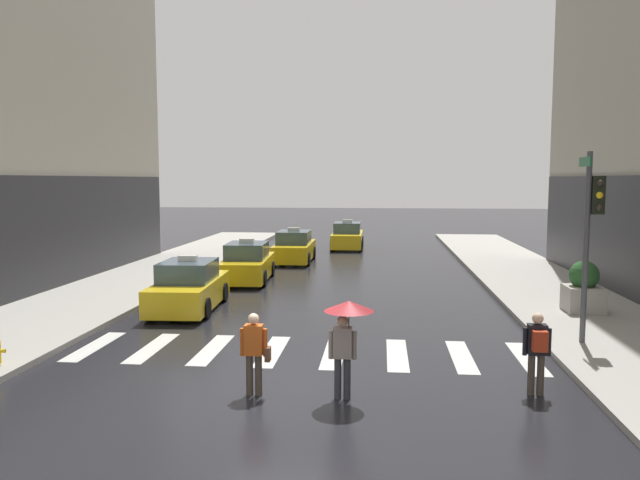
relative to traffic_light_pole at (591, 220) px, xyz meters
The scene contains 11 objects.
ground_plane 8.80m from the traffic_light_pole, 150.19° to the right, with size 160.00×160.00×0.00m, color black.
crosswalk_markings 7.88m from the traffic_light_pole, behind, with size 11.30×2.80×0.01m.
traffic_light_pole is the anchor object (origin of this frame).
taxi_lead 12.24m from the traffic_light_pole, 162.98° to the left, with size 2.11×4.62×1.80m.
taxi_second 14.46m from the traffic_light_pole, 139.24° to the left, with size 2.12×4.63×1.80m.
taxi_third 18.35m from the traffic_light_pole, 122.13° to the left, with size 1.96×4.55×1.80m.
taxi_fourth 23.22m from the traffic_light_pole, 108.36° to the left, with size 1.96×4.55×1.80m.
pedestrian_with_umbrella 7.40m from the traffic_light_pole, 144.29° to the right, with size 0.96×0.96×1.94m.
pedestrian_with_backpack 4.77m from the traffic_light_pole, 120.30° to the right, with size 0.55×0.43×1.65m.
pedestrian_with_handbag 9.03m from the traffic_light_pole, 151.41° to the right, with size 0.60×0.24×1.65m.
planter_near_corner 4.58m from the traffic_light_pole, 73.78° to the left, with size 1.10×1.10×1.60m.
Camera 1 is at (1.89, -11.70, 4.26)m, focal length 34.40 mm.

